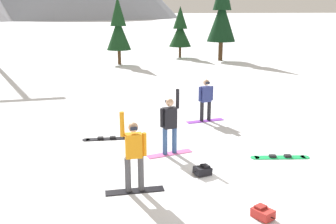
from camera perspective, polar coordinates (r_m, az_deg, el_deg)
name	(u,v)px	position (r m, az deg, el deg)	size (l,w,h in m)	color
ground_plane	(257,186)	(10.03, 13.41, -10.90)	(800.00, 800.00, 0.00)	white
snowboarder_foreground	(134,154)	(9.12, -5.24, -6.45)	(1.47, 0.35, 2.07)	black
snowboarder_midground	(170,124)	(11.42, 0.27, -1.87)	(1.49, 0.53, 2.06)	pink
snowboarder_background	(206,100)	(14.95, 5.79, 1.91)	(1.58, 0.43, 1.71)	#993FD8
loose_snowboard_near_left	(107,139)	(13.21, -9.36, -4.03)	(1.69, 0.45, 0.09)	black
loose_snowboard_near_right	(280,157)	(11.96, 16.74, -6.61)	(1.83, 0.66, 0.09)	#19B259
backpack_red	(263,213)	(8.61, 14.28, -14.71)	(0.47, 0.55, 0.27)	red
backpack_black	(203,170)	(10.34, 5.32, -8.86)	(0.55, 0.42, 0.29)	black
pine_tree_leaning	(118,28)	(30.84, -7.59, 12.66)	(1.96, 1.96, 5.42)	#472D19
pine_tree_twin	(222,12)	(33.32, 8.24, 14.82)	(2.47, 2.47, 7.55)	#472D19
pine_tree_broad	(180,30)	(35.10, 1.87, 12.44)	(2.05, 2.05, 4.67)	#472D19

